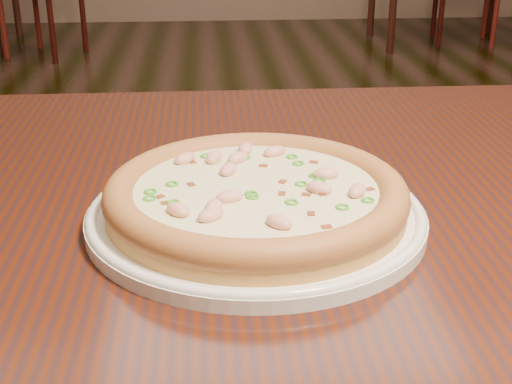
{
  "coord_description": "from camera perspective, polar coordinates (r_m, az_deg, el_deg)",
  "views": [
    {
      "loc": [
        -0.4,
        -1.47,
        1.03
      ],
      "look_at": [
        -0.36,
        -0.89,
        0.78
      ],
      "focal_mm": 50.0,
      "sensor_mm": 36.0,
      "label": 1
    }
  ],
  "objects": [
    {
      "name": "ground",
      "position": [
        1.83,
        9.24,
        -11.11
      ],
      "size": [
        9.0,
        9.0,
        0.0
      ],
      "primitive_type": "plane",
      "color": "black"
    },
    {
      "name": "hero_table",
      "position": [
        0.75,
        9.01,
        -7.31
      ],
      "size": [
        1.2,
        0.8,
        0.75
      ],
      "color": "black",
      "rests_on": "ground"
    },
    {
      "name": "plate",
      "position": [
        0.64,
        -0.0,
        -1.76
      ],
      "size": [
        0.3,
        0.3,
        0.02
      ],
      "color": "white",
      "rests_on": "hero_table"
    },
    {
      "name": "pizza",
      "position": [
        0.63,
        -0.01,
        -0.24
      ],
      "size": [
        0.27,
        0.27,
        0.03
      ],
      "color": "#C49243",
      "rests_on": "plate"
    }
  ]
}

